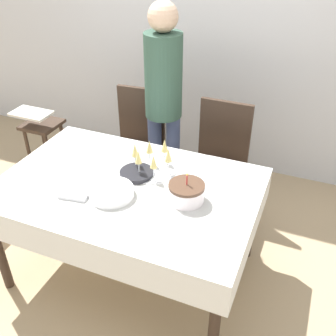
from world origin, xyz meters
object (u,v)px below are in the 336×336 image
object	(u,v)px
plate_stack_main	(111,192)
plate_stack_dessert	(137,173)
dining_chair_far_left	(138,142)
person_standing	(164,92)
champagne_tray	(152,160)
high_chair	(42,132)
birthday_cake	(187,192)
dining_chair_far_right	(219,159)

from	to	relation	value
plate_stack_main	plate_stack_dessert	world-z (taller)	plate_stack_main
dining_chair_far_left	person_standing	size ratio (longest dim) A/B	0.58
champagne_tray	high_chair	bearing A→B (deg)	158.11
plate_stack_dessert	person_standing	world-z (taller)	person_standing
champagne_tray	person_standing	size ratio (longest dim) A/B	0.19
birthday_cake	high_chair	bearing A→B (deg)	155.74
dining_chair_far_right	plate_stack_main	bearing A→B (deg)	-111.47
dining_chair_far_right	champagne_tray	bearing A→B (deg)	-112.96
dining_chair_far_left	high_chair	size ratio (longest dim) A/B	1.33
dining_chair_far_left	dining_chair_far_right	distance (m)	0.70
dining_chair_far_right	person_standing	size ratio (longest dim) A/B	0.58
plate_stack_main	high_chair	xyz separation A→B (m)	(-1.20, 0.85, -0.27)
dining_chair_far_left	person_standing	distance (m)	0.51
birthday_cake	plate_stack_dessert	xyz separation A→B (m)	(-0.37, 0.12, -0.04)
plate_stack_dessert	person_standing	bearing A→B (deg)	100.13
plate_stack_main	plate_stack_dessert	size ratio (longest dim) A/B	1.23
dining_chair_far_left	person_standing	xyz separation A→B (m)	(0.22, 0.03, 0.46)
dining_chair_far_right	champagne_tray	distance (m)	0.76
plate_stack_main	birthday_cake	bearing A→B (deg)	16.61
champagne_tray	plate_stack_dessert	size ratio (longest dim) A/B	1.45
birthday_cake	plate_stack_main	distance (m)	0.43
plate_stack_main	champagne_tray	bearing A→B (deg)	71.53
plate_stack_dessert	dining_chair_far_right	bearing A→B (deg)	64.79
dining_chair_far_right	champagne_tray	xyz separation A→B (m)	(-0.27, -0.64, 0.30)
dining_chair_far_left	birthday_cake	size ratio (longest dim) A/B	4.62
dining_chair_far_right	dining_chair_far_left	bearing A→B (deg)	-179.98
dining_chair_far_right	person_standing	bearing A→B (deg)	176.80
person_standing	high_chair	world-z (taller)	person_standing
champagne_tray	person_standing	distance (m)	0.72
dining_chair_far_right	high_chair	xyz separation A→B (m)	(-1.58, -0.12, -0.03)
champagne_tray	plate_stack_dessert	world-z (taller)	champagne_tray
person_standing	high_chair	size ratio (longest dim) A/B	2.29
champagne_tray	person_standing	xyz separation A→B (m)	(-0.20, 0.67, 0.17)
dining_chair_far_left	person_standing	world-z (taller)	person_standing
birthday_cake	champagne_tray	world-z (taller)	birthday_cake
birthday_cake	plate_stack_dessert	size ratio (longest dim) A/B	0.96
champagne_tray	high_chair	xyz separation A→B (m)	(-1.31, 0.53, -0.33)
plate_stack_dessert	high_chair	xyz separation A→B (m)	(-1.24, 0.60, -0.26)
champagne_tray	person_standing	world-z (taller)	person_standing
birthday_cake	person_standing	world-z (taller)	person_standing
high_chair	birthday_cake	bearing A→B (deg)	-24.26
person_standing	dining_chair_far_left	bearing A→B (deg)	-173.21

